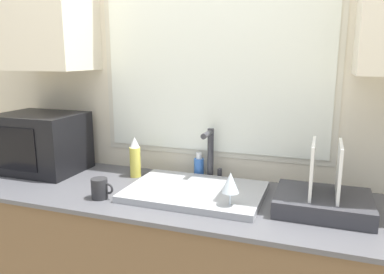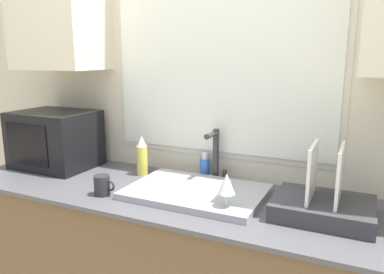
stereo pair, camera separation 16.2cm
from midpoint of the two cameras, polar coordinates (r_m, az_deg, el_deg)
wall_back at (r=1.90m, az=0.70°, el=8.96°), size 6.00×0.38×2.60m
sink_basin at (r=1.73m, az=-2.23°, el=-8.36°), size 0.61×0.42×0.03m
faucet at (r=1.89m, az=0.41°, el=-2.23°), size 0.08×0.14×0.27m
microwave at (r=2.24m, az=-23.92°, el=-0.78°), size 0.44×0.34×0.32m
dish_rack at (r=1.61m, az=16.65°, el=-9.07°), size 0.38×0.30×0.29m
spray_bottle at (r=1.99m, az=-10.99°, el=-3.15°), size 0.06×0.06×0.21m
soap_bottle at (r=1.96m, az=-1.31°, el=-4.60°), size 0.05×0.05×0.13m
mug_near_sink at (r=1.75m, az=-16.48°, el=-7.58°), size 0.11×0.07×0.09m
wine_glass at (r=1.51m, az=2.81°, el=-7.18°), size 0.07×0.07×0.17m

